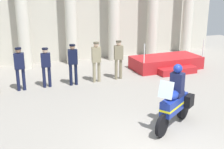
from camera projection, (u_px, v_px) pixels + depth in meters
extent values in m
plane|color=gray|center=(162.00, 149.00, 7.50)|extent=(28.00, 28.00, 0.00)
cylinder|color=beige|center=(21.00, 4.00, 13.93)|extent=(0.62, 0.62, 6.32)
cylinder|color=beige|center=(70.00, 3.00, 14.76)|extent=(0.62, 0.62, 6.32)
cylinder|color=beige|center=(114.00, 2.00, 15.60)|extent=(0.62, 0.62, 6.32)
cylinder|color=beige|center=(153.00, 1.00, 16.43)|extent=(0.62, 0.62, 6.32)
cylinder|color=beige|center=(189.00, 1.00, 17.27)|extent=(0.62, 0.62, 6.32)
cube|color=#B21E23|center=(166.00, 62.00, 14.70)|extent=(3.43, 1.65, 0.61)
cube|color=#B21E23|center=(178.00, 71.00, 13.79)|extent=(1.89, 0.50, 0.31)
cylinder|color=silver|center=(144.00, 53.00, 13.25)|extent=(0.05, 0.05, 0.90)
cylinder|color=silver|center=(203.00, 48.00, 14.39)|extent=(0.05, 0.05, 0.90)
cylinder|color=#141938|center=(18.00, 80.00, 11.52)|extent=(0.13, 0.13, 0.89)
cylinder|color=#141938|center=(24.00, 79.00, 11.60)|extent=(0.13, 0.13, 0.89)
cube|color=#141938|center=(19.00, 61.00, 11.34)|extent=(0.41, 0.27, 0.63)
sphere|color=#997056|center=(18.00, 50.00, 11.21)|extent=(0.21, 0.21, 0.21)
cylinder|color=black|center=(18.00, 48.00, 11.19)|extent=(0.24, 0.24, 0.06)
cylinder|color=#141938|center=(44.00, 77.00, 11.90)|extent=(0.13, 0.13, 0.86)
cylinder|color=#141938|center=(50.00, 77.00, 11.97)|extent=(0.13, 0.13, 0.86)
cube|color=#141938|center=(46.00, 60.00, 11.73)|extent=(0.41, 0.27, 0.57)
sphere|color=beige|center=(45.00, 51.00, 11.61)|extent=(0.21, 0.21, 0.21)
cylinder|color=black|center=(45.00, 49.00, 11.59)|extent=(0.24, 0.24, 0.06)
cylinder|color=black|center=(71.00, 75.00, 12.15)|extent=(0.13, 0.13, 0.91)
cylinder|color=black|center=(76.00, 74.00, 12.22)|extent=(0.13, 0.13, 0.91)
cube|color=black|center=(73.00, 57.00, 11.96)|extent=(0.41, 0.27, 0.61)
sphere|color=tan|center=(72.00, 47.00, 11.84)|extent=(0.21, 0.21, 0.21)
cylinder|color=black|center=(72.00, 45.00, 11.82)|extent=(0.24, 0.24, 0.06)
cylinder|color=gray|center=(94.00, 72.00, 12.55)|extent=(0.13, 0.13, 0.88)
cylinder|color=gray|center=(99.00, 72.00, 12.63)|extent=(0.13, 0.13, 0.88)
cube|color=gray|center=(96.00, 55.00, 12.37)|extent=(0.41, 0.27, 0.65)
sphere|color=beige|center=(96.00, 45.00, 12.24)|extent=(0.21, 0.21, 0.21)
cylinder|color=brown|center=(96.00, 43.00, 12.22)|extent=(0.24, 0.24, 0.06)
cylinder|color=#7A7056|center=(116.00, 69.00, 12.94)|extent=(0.13, 0.13, 0.90)
cylinder|color=#7A7056|center=(121.00, 69.00, 13.02)|extent=(0.13, 0.13, 0.90)
cube|color=#7A7056|center=(119.00, 53.00, 12.76)|extent=(0.41, 0.27, 0.62)
sphere|color=beige|center=(119.00, 43.00, 12.64)|extent=(0.21, 0.21, 0.21)
cylinder|color=#494334|center=(119.00, 41.00, 12.61)|extent=(0.24, 0.24, 0.06)
cylinder|color=black|center=(162.00, 126.00, 8.02)|extent=(0.59, 0.43, 0.64)
cylinder|color=black|center=(183.00, 109.00, 9.14)|extent=(0.62, 0.46, 0.64)
cube|color=navy|center=(174.00, 104.00, 8.47)|extent=(1.22, 0.93, 0.44)
ellipsoid|color=navy|center=(172.00, 95.00, 8.26)|extent=(0.61, 0.55, 0.26)
cube|color=yellow|center=(174.00, 105.00, 8.47)|extent=(1.24, 0.95, 0.06)
cube|color=silver|center=(166.00, 90.00, 7.82)|extent=(0.35, 0.42, 0.47)
cube|color=black|center=(189.00, 101.00, 8.71)|extent=(0.40, 0.34, 0.36)
cube|color=black|center=(173.00, 97.00, 9.00)|extent=(0.40, 0.34, 0.36)
cube|color=#191E42|center=(176.00, 94.00, 8.48)|extent=(0.52, 0.50, 0.14)
cube|color=#191E42|center=(177.00, 82.00, 8.37)|extent=(0.41, 0.44, 0.56)
sphere|color=navy|center=(178.00, 69.00, 8.24)|extent=(0.26, 0.26, 0.26)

